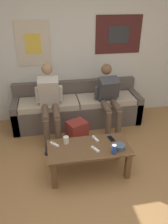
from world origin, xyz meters
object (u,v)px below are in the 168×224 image
cell_phone (111,139)px  coffee_table (89,152)px  ceramic_bowl (119,146)px  backpack (78,134)px  game_controller_far_center (95,139)px  couch (77,109)px  game_controller_near_right (54,144)px  pillar_candle (66,140)px  game_controller_near_left (95,149)px  person_seated_adult (50,100)px  person_seated_teen (109,97)px  drink_can_blue (114,149)px

cell_phone → coffee_table: bearing=-160.0°
ceramic_bowl → cell_phone: 0.24m
backpack → game_controller_far_center: 0.58m
couch → game_controller_far_center: (0.07, -1.27, 0.15)m
game_controller_near_right → pillar_candle: bearing=5.4°
game_controller_near_left → cell_phone: game_controller_near_left is taller
person_seated_adult → backpack: size_ratio=2.82×
game_controller_near_right → game_controller_far_center: (0.58, 0.03, 0.00)m
backpack → cell_phone: (0.40, -0.52, 0.22)m
pillar_candle → cell_phone: (0.64, -0.01, -0.05)m
game_controller_near_right → cell_phone: bearing=0.2°
person_seated_teen → backpack: 0.88m
coffee_table → backpack: size_ratio=2.50×
coffee_table → cell_phone: 0.38m
coffee_table → person_seated_adult: size_ratio=0.88×
drink_can_blue → couch: bearing=98.2°
game_controller_far_center → game_controller_near_right: bearing=-177.3°
couch → game_controller_near_right: couch is taller
backpack → game_controller_far_center: (0.18, -0.50, 0.23)m
person_seated_adult → person_seated_teen: 1.04m
pillar_candle → game_controller_far_center: size_ratio=0.79×
backpack → game_controller_near_left: size_ratio=3.11×
person_seated_adult → ceramic_bowl: (0.85, -1.15, -0.21)m
drink_can_blue → cell_phone: bearing=80.0°
game_controller_near_left → game_controller_far_center: (0.06, 0.23, 0.00)m
person_seated_teen → coffee_table: bearing=-118.1°
coffee_table → drink_can_blue: (0.29, -0.19, 0.14)m
ceramic_bowl → drink_can_blue: bearing=-140.8°
coffee_table → person_seated_teen: person_seated_teen is taller
game_controller_near_right → person_seated_teen: bearing=42.9°
ceramic_bowl → pillar_candle: bearing=160.5°
person_seated_adult → game_controller_far_center: 1.10m
ceramic_bowl → cell_phone: bearing=101.2°
person_seated_teen → couch: bearing=147.2°
ceramic_bowl → game_controller_far_center: ceramic_bowl is taller
person_seated_teen → game_controller_near_left: person_seated_teen is taller
person_seated_teen → cell_phone: person_seated_teen is taller
game_controller_far_center → coffee_table: bearing=-129.7°
game_controller_near_left → game_controller_near_right: 0.56m
drink_can_blue → game_controller_near_right: bearing=157.5°
couch → game_controller_near_left: 1.50m
game_controller_near_left → ceramic_bowl: bearing=-4.0°
cell_phone → game_controller_near_right: bearing=-179.8°
backpack → ceramic_bowl: ceramic_bowl is taller
person_seated_adult → drink_can_blue: bearing=-58.7°
coffee_table → game_controller_near_left: size_ratio=7.76×
drink_can_blue → game_controller_near_left: (-0.22, 0.10, -0.05)m
drink_can_blue → game_controller_near_left: drink_can_blue is taller
person_seated_teen → drink_can_blue: 1.31m
ceramic_bowl → backpack: bearing=120.8°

